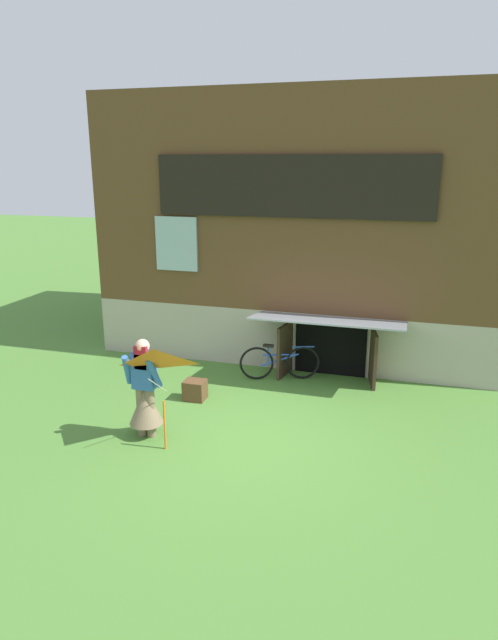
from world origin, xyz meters
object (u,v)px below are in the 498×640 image
Objects in this scene: bicycle_blue at (280,362)px; person at (145,396)px; wooden_crate at (195,390)px; kite at (155,376)px.

person is at bearing -135.17° from bicycle_blue.
wooden_crate is (0.21, 1.49, -0.48)m from person.
person reaches higher than wooden_crate.
wooden_crate is (-0.25, 2.03, -1.07)m from kite.
kite is 1.01× the size of bicycle_blue.
kite is at bearing -124.70° from bicycle_blue.
wooden_crate is (-1.22, -1.36, -0.17)m from bicycle_blue.
person is 1.58m from wooden_crate.
bicycle_blue is 1.84m from wooden_crate.
person is 1.05× the size of bicycle_blue.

